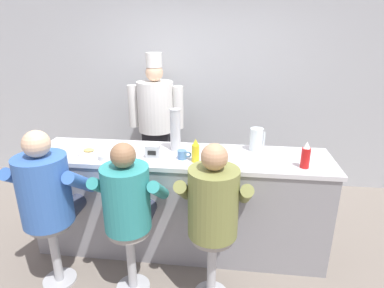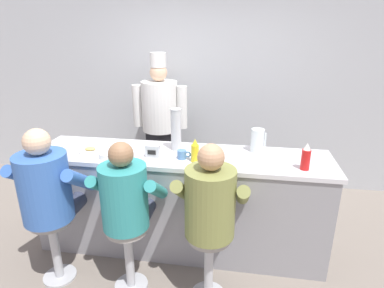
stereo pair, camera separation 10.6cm
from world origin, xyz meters
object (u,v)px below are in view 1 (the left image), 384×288
ketchup_bottle_red (306,156)px  coffee_mug_blue (183,155)px  hot_sauce_bottle_orange (208,157)px  napkin_dispenser_chrome (153,152)px  cook_in_whites_near (156,118)px  cup_stack_steel (175,130)px  breakfast_plate (89,152)px  cereal_bowl (107,156)px  diner_seated_teal (128,202)px  water_pitcher_clear (256,140)px  diner_seated_olive (213,206)px  diner_seated_blue (48,193)px  mustard_bottle_yellow (196,151)px

ketchup_bottle_red → coffee_mug_blue: ketchup_bottle_red is taller
hot_sauce_bottle_orange → napkin_dispenser_chrome: bearing=171.2°
cook_in_whites_near → cup_stack_steel: bearing=-67.7°
breakfast_plate → cook_in_whites_near: cook_in_whites_near is taller
cereal_bowl → coffee_mug_blue: 0.69m
diner_seated_teal → water_pitcher_clear: bearing=37.6°
hot_sauce_bottle_orange → diner_seated_olive: diner_seated_olive is taller
water_pitcher_clear → cook_in_whites_near: bearing=140.2°
cup_stack_steel → ketchup_bottle_red: bearing=-13.8°
napkin_dispenser_chrome → cook_in_whites_near: cook_in_whites_near is taller
diner_seated_teal → ketchup_bottle_red: bearing=17.1°
ketchup_bottle_red → coffee_mug_blue: size_ratio=1.86×
water_pitcher_clear → diner_seated_olive: 0.92m
hot_sauce_bottle_orange → breakfast_plate: hot_sauce_bottle_orange is taller
cup_stack_steel → diner_seated_teal: size_ratio=0.31×
ketchup_bottle_red → hot_sauce_bottle_orange: ketchup_bottle_red is taller
ketchup_bottle_red → cup_stack_steel: cup_stack_steel is taller
cereal_bowl → ketchup_bottle_red: bearing=0.6°
diner_seated_teal → cup_stack_steel: bearing=70.0°
coffee_mug_blue → diner_seated_teal: size_ratio=0.09×
coffee_mug_blue → cup_stack_steel: cup_stack_steel is taller
coffee_mug_blue → cup_stack_steel: 0.29m
diner_seated_blue → diner_seated_teal: diner_seated_blue is taller
water_pitcher_clear → cup_stack_steel: bearing=-174.4°
hot_sauce_bottle_orange → napkin_dispenser_chrome: (-0.51, 0.08, -0.00)m
napkin_dispenser_chrome → diner_seated_olive: size_ratio=0.09×
coffee_mug_blue → diner_seated_teal: 0.66m
cook_in_whites_near → breakfast_plate: bearing=-105.4°
coffee_mug_blue → mustard_bottle_yellow: bearing=-21.4°
coffee_mug_blue → cup_stack_steel: (-0.10, 0.22, 0.16)m
hot_sauce_bottle_orange → diner_seated_blue: (-1.28, -0.42, -0.21)m
hot_sauce_bottle_orange → diner_seated_blue: diner_seated_blue is taller
cereal_bowl → water_pitcher_clear: bearing=15.6°
breakfast_plate → napkin_dispenser_chrome: 0.63m
hot_sauce_bottle_orange → diner_seated_teal: size_ratio=0.09×
breakfast_plate → hot_sauce_bottle_orange: bearing=-5.4°
hot_sauce_bottle_orange → coffee_mug_blue: hot_sauce_bottle_orange is taller
cereal_bowl → cup_stack_steel: bearing=27.5°
cereal_bowl → cup_stack_steel: (0.58, 0.30, 0.18)m
water_pitcher_clear → diner_seated_teal: size_ratio=0.17×
diner_seated_teal → diner_seated_blue: bearing=179.7°
cereal_bowl → cook_in_whites_near: cook_in_whites_near is taller
cereal_bowl → napkin_dispenser_chrome: napkin_dispenser_chrome is taller
hot_sauce_bottle_orange → breakfast_plate: bearing=174.6°
water_pitcher_clear → diner_seated_teal: bearing=-142.4°
water_pitcher_clear → hot_sauce_bottle_orange: bearing=-139.4°
ketchup_bottle_red → hot_sauce_bottle_orange: size_ratio=1.90×
ketchup_bottle_red → water_pitcher_clear: bearing=137.0°
cup_stack_steel → diner_seated_blue: size_ratio=0.29×
mustard_bottle_yellow → coffee_mug_blue: size_ratio=1.68×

